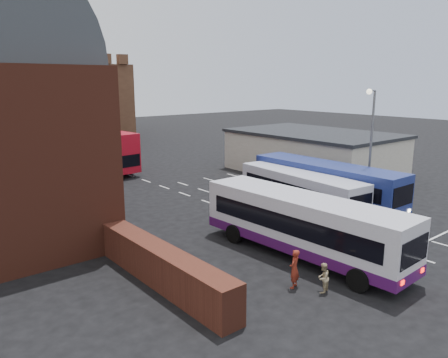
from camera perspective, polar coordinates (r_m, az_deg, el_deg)
ground at (r=26.06m, az=14.28°, el=-8.47°), size 180.00×180.00×0.00m
forecourt_wall at (r=20.56m, az=-7.95°, el=-11.34°), size 1.20×10.00×1.80m
cream_building at (r=45.35m, az=11.51°, el=3.44°), size 10.40×16.40×4.25m
brick_terrace at (r=61.82m, az=-26.70°, el=7.88°), size 22.00×10.00×11.00m
castle_keep at (r=84.26m, az=-21.88°, el=9.58°), size 22.00×22.00×12.00m
bus_white_outbound at (r=23.64m, az=10.20°, el=-5.47°), size 3.42×12.19×3.30m
bus_white_inbound at (r=31.68m, az=9.92°, el=-1.26°), size 3.37×10.74×2.88m
bus_blue at (r=33.21m, az=13.15°, el=-0.32°), size 3.07×12.11×3.30m
bus_red_double at (r=47.24m, az=-15.73°, el=3.74°), size 3.51×10.90×4.29m
street_lamp at (r=33.42m, az=18.58°, el=5.19°), size 1.71×0.73×8.71m
pedestrian_red at (r=20.45m, az=9.16°, el=-11.50°), size 0.78×0.66×1.82m
pedestrian_beige at (r=20.35m, az=12.82°, el=-12.47°), size 0.79×0.69×1.37m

